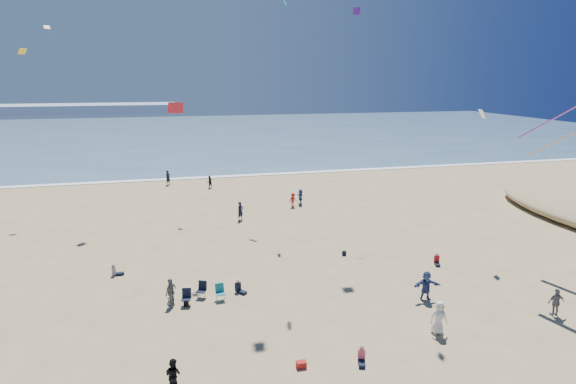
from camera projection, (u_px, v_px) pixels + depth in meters
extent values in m
cube|color=#476B84|center=(195.00, 133.00, 106.77)|extent=(220.00, 100.00, 0.06)
cube|color=white|center=(209.00, 177.00, 59.65)|extent=(220.00, 1.20, 0.08)
cube|color=#7A8EA8|center=(20.00, 110.00, 163.56)|extent=(110.00, 20.00, 3.20)
imported|color=slate|center=(556.00, 302.00, 24.88)|extent=(0.98, 0.51, 1.60)
imported|color=black|center=(209.00, 182.00, 53.82)|extent=(0.90, 0.83, 1.51)
imported|color=#AE1E18|center=(293.00, 200.00, 46.03)|extent=(1.07, 0.86, 1.44)
imported|color=navy|center=(300.00, 197.00, 46.85)|extent=(0.64, 1.55, 1.62)
imported|color=navy|center=(426.00, 286.00, 26.67)|extent=(1.70, 0.68, 1.79)
imported|color=black|center=(173.00, 375.00, 18.88)|extent=(0.93, 0.89, 1.51)
imported|color=slate|center=(171.00, 292.00, 26.01)|extent=(0.89, 1.04, 1.68)
imported|color=black|center=(240.00, 211.00, 41.60)|extent=(0.77, 0.71, 1.76)
imported|color=black|center=(168.00, 178.00, 55.27)|extent=(0.79, 0.77, 1.84)
imported|color=silver|center=(439.00, 317.00, 23.11)|extent=(0.96, 0.71, 1.80)
cube|color=silver|center=(171.00, 299.00, 26.51)|extent=(0.35, 0.20, 0.40)
cube|color=black|center=(186.00, 303.00, 26.06)|extent=(0.30, 0.22, 0.38)
cube|color=#AF1B19|center=(301.00, 364.00, 20.53)|extent=(0.45, 0.30, 0.30)
cube|color=black|center=(344.00, 253.00, 33.51)|extent=(0.28, 0.18, 0.34)
cube|color=#16CAE0|center=(285.00, 3.00, 38.62)|extent=(0.28, 0.70, 0.40)
cube|color=white|center=(482.00, 114.00, 32.55)|extent=(0.45, 0.63, 0.65)
cube|color=yellow|center=(22.00, 51.00, 32.42)|extent=(0.47, 0.88, 0.41)
cube|color=gold|center=(47.00, 27.00, 42.59)|extent=(0.66, 0.64, 0.35)
cube|color=#611B93|center=(357.00, 11.00, 37.86)|extent=(0.65, 0.50, 0.64)
cube|color=red|center=(176.00, 108.00, 22.34)|extent=(0.79, 0.47, 0.52)
cube|color=#6C238D|center=(549.00, 121.00, 26.22)|extent=(0.35, 3.14, 2.21)
cube|color=orange|center=(549.00, 145.00, 30.23)|extent=(0.35, 2.64, 1.87)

